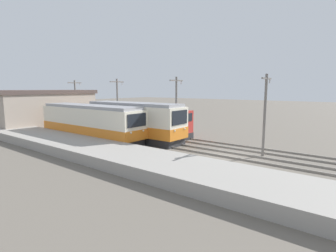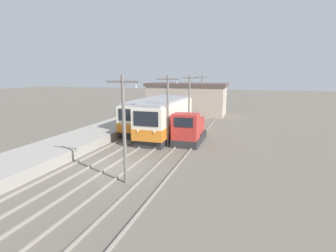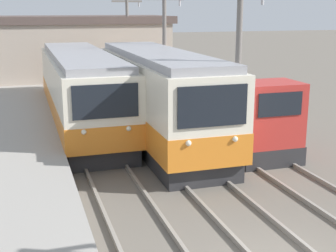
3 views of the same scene
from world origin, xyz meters
The scene contains 13 objects.
ground_plane centered at (0.00, 0.00, 0.00)m, with size 200.00×200.00×0.00m, color #665E54.
platform_left centered at (-6.25, 0.00, 0.40)m, with size 4.50×54.00×0.81m, color gray.
track_left centered at (-2.60, 0.00, 0.07)m, with size 1.54×60.00×0.14m.
track_center centered at (0.20, 0.00, 0.07)m, with size 1.54×60.00×0.14m.
track_right centered at (3.20, 0.00, 0.07)m, with size 1.54×60.00×0.14m.
commuter_train_left centered at (-2.60, 14.13, 1.68)m, with size 2.84×13.48×3.61m.
commuter_train_center centered at (0.20, 10.73, 1.78)m, with size 2.84×11.78×3.85m.
shunting_locomotive centered at (3.20, 8.44, 1.21)m, with size 2.40×5.39×3.00m.
catenary_mast_near centered at (1.71, -2.04, 3.49)m, with size 2.00×0.20×6.36m.
catenary_mast_mid centered at (1.71, 6.37, 3.49)m, with size 2.00×0.20×6.36m.
catenary_mast_far centered at (1.71, 14.78, 3.49)m, with size 2.00×0.20×6.36m.
catenary_mast_distant centered at (1.71, 23.19, 3.49)m, with size 2.00×0.20×6.36m.
station_building centered at (-1.20, 26.00, 2.55)m, with size 12.60×6.30×5.05m.
Camera 2 is at (8.56, -15.39, 6.41)m, focal length 28.00 mm.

